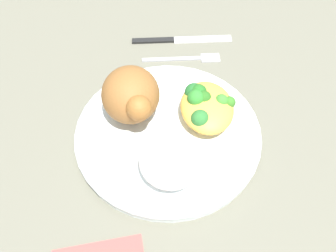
{
  "coord_description": "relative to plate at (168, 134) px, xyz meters",
  "views": [
    {
      "loc": [
        0.34,
        -0.02,
        0.49
      ],
      "look_at": [
        0.0,
        0.0,
        0.03
      ],
      "focal_mm": 41.2,
      "sensor_mm": 36.0,
      "label": 1
    }
  ],
  "objects": [
    {
      "name": "ground_plane",
      "position": [
        0.0,
        0.0,
        -0.01
      ],
      "size": [
        2.0,
        2.0,
        0.0
      ],
      "primitive_type": "plane",
      "color": "#666454"
    },
    {
      "name": "roasted_chicken",
      "position": [
        -0.04,
        -0.05,
        0.05
      ],
      "size": [
        0.11,
        0.09,
        0.08
      ],
      "color": "brown",
      "rests_on": "plate"
    },
    {
      "name": "fork",
      "position": [
        -0.17,
        0.04,
        -0.01
      ],
      "size": [
        0.02,
        0.14,
        0.01
      ],
      "color": "#B2B2B7",
      "rests_on": "ground_plane"
    },
    {
      "name": "knife",
      "position": [
        -0.23,
        0.02,
        -0.01
      ],
      "size": [
        0.02,
        0.19,
        0.01
      ],
      "color": "black",
      "rests_on": "ground_plane"
    },
    {
      "name": "plate",
      "position": [
        0.0,
        0.0,
        0.0
      ],
      "size": [
        0.28,
        0.28,
        0.02
      ],
      "color": "white",
      "rests_on": "ground_plane"
    },
    {
      "name": "rice_pile",
      "position": [
        0.07,
        -0.0,
        0.03
      ],
      "size": [
        0.09,
        0.09,
        0.04
      ],
      "primitive_type": "ellipsoid",
      "color": "white",
      "rests_on": "plate"
    },
    {
      "name": "mac_cheese_with_broccoli",
      "position": [
        -0.03,
        0.06,
        0.03
      ],
      "size": [
        0.1,
        0.08,
        0.04
      ],
      "color": "gold",
      "rests_on": "plate"
    }
  ]
}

